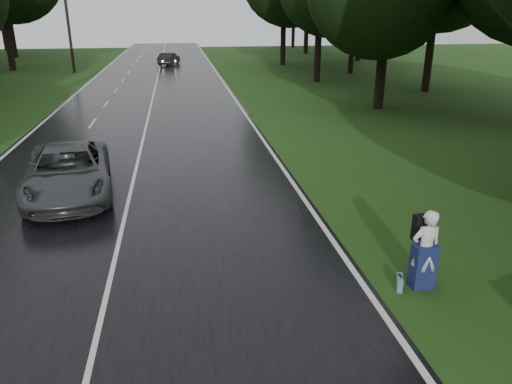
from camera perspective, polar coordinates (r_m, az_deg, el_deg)
ground at (r=10.10m, az=-18.40°, el=-17.00°), size 160.00×160.00×0.00m
road at (r=28.62m, az=-12.64°, el=8.05°), size 12.00×140.00×0.04m
lane_center at (r=28.61m, az=-12.64°, el=8.10°), size 0.12×140.00×0.01m
grey_car at (r=17.64m, az=-21.17°, el=2.26°), size 3.53×6.23×1.64m
far_car at (r=58.70m, az=-10.17°, el=15.13°), size 2.60×4.40×1.37m
hitchhiker at (r=11.63m, az=19.17°, el=-6.67°), size 0.72×0.66×1.91m
suitcase at (r=11.74m, az=16.49°, el=-10.16°), size 0.27×0.45×0.31m
utility_pole_far at (r=54.30m, az=-20.51°, el=12.99°), size 1.80×0.28×10.12m
tree_left_f at (r=58.84m, az=-26.57°, el=12.65°), size 11.23×11.23×17.54m
tree_right_d at (r=32.98m, az=14.09°, el=9.51°), size 8.11×8.11×12.67m
tree_right_e at (r=44.69m, az=7.11°, el=12.73°), size 9.23×9.23×14.42m
tree_right_f at (r=58.56m, az=3.15°, el=14.68°), size 10.46×10.46×16.35m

